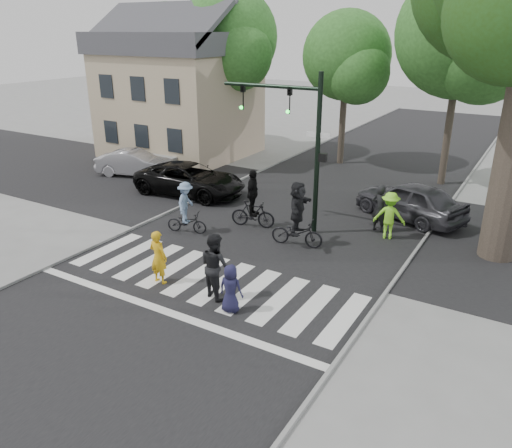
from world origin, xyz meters
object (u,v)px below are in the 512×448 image
(cyclist_right, at_px, (297,218))
(car_grey, at_px, (410,200))
(pedestrian_woman, at_px, (158,257))
(cyclist_mid, at_px, (253,204))
(pedestrian_child, at_px, (231,289))
(car_silver, at_px, (135,163))
(cyclist_left, at_px, (186,211))
(traffic_signal, at_px, (297,130))
(pedestrian_adult, at_px, (215,266))
(car_suv, at_px, (190,179))

(cyclist_right, distance_m, car_grey, 5.60)
(pedestrian_woman, distance_m, cyclist_mid, 5.48)
(pedestrian_child, height_order, car_silver, pedestrian_child)
(cyclist_left, distance_m, car_silver, 8.91)
(cyclist_right, bearing_deg, pedestrian_woman, -116.86)
(traffic_signal, bearing_deg, car_grey, 44.15)
(pedestrian_woman, xyz_separation_m, pedestrian_child, (2.84, -0.29, -0.15))
(pedestrian_woman, height_order, cyclist_right, cyclist_right)
(pedestrian_woman, height_order, pedestrian_adult, pedestrian_adult)
(pedestrian_woman, height_order, cyclist_left, cyclist_left)
(pedestrian_child, bearing_deg, pedestrian_adult, -36.20)
(cyclist_left, bearing_deg, pedestrian_adult, -42.40)
(cyclist_right, bearing_deg, car_grey, 60.70)
(pedestrian_woman, height_order, cyclist_mid, cyclist_mid)
(pedestrian_adult, xyz_separation_m, cyclist_left, (-3.79, 3.46, -0.12))
(car_grey, bearing_deg, cyclist_left, -28.08)
(car_suv, relative_size, car_silver, 1.29)
(traffic_signal, bearing_deg, car_silver, 166.95)
(car_suv, xyz_separation_m, car_grey, (9.77, 2.06, 0.06))
(pedestrian_woman, relative_size, pedestrian_child, 1.22)
(pedestrian_adult, relative_size, cyclist_mid, 0.86)
(pedestrian_adult, xyz_separation_m, car_grey, (3.14, 9.40, -0.20))
(cyclist_left, xyz_separation_m, car_grey, (6.93, 5.94, -0.08))
(traffic_signal, distance_m, car_grey, 5.84)
(car_suv, height_order, car_grey, car_grey)
(cyclist_left, relative_size, car_grey, 0.43)
(pedestrian_adult, height_order, cyclist_left, cyclist_left)
(pedestrian_child, xyz_separation_m, pedestrian_adult, (-0.86, 0.48, 0.29))
(traffic_signal, height_order, car_silver, traffic_signal)
(car_silver, bearing_deg, pedestrian_child, -145.11)
(cyclist_mid, distance_m, car_suv, 5.14)
(pedestrian_woman, bearing_deg, car_silver, -41.12)
(pedestrian_adult, distance_m, car_grey, 9.91)
(traffic_signal, height_order, pedestrian_woman, traffic_signal)
(pedestrian_adult, height_order, car_silver, pedestrian_adult)
(car_silver, bearing_deg, pedestrian_adult, -145.61)
(pedestrian_adult, relative_size, cyclist_right, 0.82)
(pedestrian_child, xyz_separation_m, car_suv, (-7.49, 7.82, 0.03))
(pedestrian_woman, bearing_deg, traffic_signal, -102.26)
(cyclist_left, height_order, car_suv, cyclist_left)
(traffic_signal, height_order, pedestrian_child, traffic_signal)
(pedestrian_woman, relative_size, cyclist_left, 0.85)
(cyclist_mid, bearing_deg, pedestrian_adult, -69.97)
(cyclist_left, height_order, cyclist_mid, cyclist_mid)
(traffic_signal, bearing_deg, pedestrian_child, -78.85)
(pedestrian_adult, bearing_deg, car_silver, -17.09)
(cyclist_mid, xyz_separation_m, car_grey, (5.07, 4.11, -0.16))
(cyclist_left, xyz_separation_m, cyclist_mid, (1.86, 1.82, 0.08))
(traffic_signal, bearing_deg, pedestrian_adult, -86.04)
(traffic_signal, bearing_deg, cyclist_right, -60.41)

